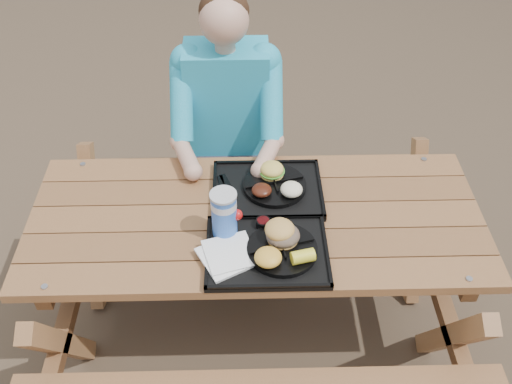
{
  "coord_description": "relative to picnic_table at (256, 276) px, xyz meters",
  "views": [
    {
      "loc": [
        -0.04,
        -1.6,
        2.35
      ],
      "look_at": [
        0.0,
        0.0,
        0.88
      ],
      "focal_mm": 40.0,
      "sensor_mm": 36.0,
      "label": 1
    }
  ],
  "objects": [
    {
      "name": "plate_near",
      "position": [
        0.09,
        -0.2,
        0.41
      ],
      "size": [
        0.26,
        0.26,
        0.02
      ],
      "primitive_type": "cylinder",
      "color": "black",
      "rests_on": "tray_near"
    },
    {
      "name": "tray_far",
      "position": [
        0.05,
        0.14,
        0.39
      ],
      "size": [
        0.45,
        0.35,
        0.02
      ],
      "primitive_type": "cube",
      "color": "black",
      "rests_on": "picnic_table"
    },
    {
      "name": "condiment_bbq",
      "position": [
        0.03,
        -0.08,
        0.41
      ],
      "size": [
        0.06,
        0.06,
        0.03
      ],
      "primitive_type": "cylinder",
      "color": "#330507",
      "rests_on": "tray_near"
    },
    {
      "name": "ground",
      "position": [
        0.0,
        0.0,
        -0.38
      ],
      "size": [
        60.0,
        60.0,
        0.0
      ],
      "primitive_type": "plane",
      "color": "#999999",
      "rests_on": "ground"
    },
    {
      "name": "baked_beans",
      "position": [
        0.02,
        0.09,
        0.43
      ],
      "size": [
        0.08,
        0.08,
        0.04
      ],
      "primitive_type": "ellipsoid",
      "color": "#45190D",
      "rests_on": "plate_far"
    },
    {
      "name": "picnic_table",
      "position": [
        0.0,
        0.0,
        0.0
      ],
      "size": [
        1.8,
        1.49,
        0.75
      ],
      "primitive_type": null,
      "color": "#999999",
      "rests_on": "ground"
    },
    {
      "name": "cutlery_far",
      "position": [
        -0.11,
        0.15,
        0.4
      ],
      "size": [
        0.08,
        0.16,
        0.01
      ],
      "primitive_type": "cube",
      "rotation": [
        0.0,
        0.0,
        0.35
      ],
      "color": "black",
      "rests_on": "tray_far"
    },
    {
      "name": "mac_cheese",
      "position": [
        0.04,
        -0.27,
        0.44
      ],
      "size": [
        0.1,
        0.1,
        0.05
      ],
      "primitive_type": "ellipsoid",
      "color": "yellow",
      "rests_on": "plate_near"
    },
    {
      "name": "plate_far",
      "position": [
        0.08,
        0.15,
        0.41
      ],
      "size": [
        0.26,
        0.26,
        0.02
      ],
      "primitive_type": "cylinder",
      "color": "black",
      "rests_on": "tray_far"
    },
    {
      "name": "diner",
      "position": [
        -0.12,
        0.64,
        0.27
      ],
      "size": [
        0.48,
        0.84,
        1.28
      ],
      "primitive_type": null,
      "color": "#1DC9CB",
      "rests_on": "ground"
    },
    {
      "name": "corn_cob",
      "position": [
        0.16,
        -0.27,
        0.44
      ],
      "size": [
        0.1,
        0.1,
        0.05
      ],
      "primitive_type": null,
      "rotation": [
        0.0,
        0.0,
        0.24
      ],
      "color": "yellow",
      "rests_on": "plate_near"
    },
    {
      "name": "potato_salad",
      "position": [
        0.14,
        0.08,
        0.44
      ],
      "size": [
        0.09,
        0.09,
        0.05
      ],
      "primitive_type": "ellipsoid",
      "color": "white",
      "rests_on": "plate_far"
    },
    {
      "name": "condiment_mustard",
      "position": [
        0.09,
        -0.07,
        0.41
      ],
      "size": [
        0.05,
        0.05,
        0.03
      ],
      "primitive_type": "cylinder",
      "color": "gold",
      "rests_on": "tray_near"
    },
    {
      "name": "burger",
      "position": [
        0.07,
        0.2,
        0.46
      ],
      "size": [
        0.1,
        0.1,
        0.09
      ],
      "primitive_type": null,
      "color": "#F1CB55",
      "rests_on": "plate_far"
    },
    {
      "name": "napkin_stack",
      "position": [
        -0.11,
        -0.23,
        0.41
      ],
      "size": [
        0.24,
        0.24,
        0.02
      ],
      "primitive_type": "cube",
      "rotation": [
        0.0,
        0.0,
        0.5
      ],
      "color": "white",
      "rests_on": "tray_near"
    },
    {
      "name": "tray_near",
      "position": [
        0.04,
        -0.2,
        0.39
      ],
      "size": [
        0.45,
        0.35,
        0.02
      ],
      "primitive_type": "cube",
      "color": "black",
      "rests_on": "picnic_table"
    },
    {
      "name": "sandwich",
      "position": [
        0.1,
        -0.17,
        0.48
      ],
      "size": [
        0.12,
        0.12,
        0.12
      ],
      "primitive_type": null,
      "color": "#DDA14E",
      "rests_on": "plate_near"
    },
    {
      "name": "soda_cup",
      "position": [
        -0.12,
        -0.11,
        0.49
      ],
      "size": [
        0.09,
        0.09,
        0.19
      ],
      "primitive_type": "cylinder",
      "color": "blue",
      "rests_on": "tray_near"
    }
  ]
}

